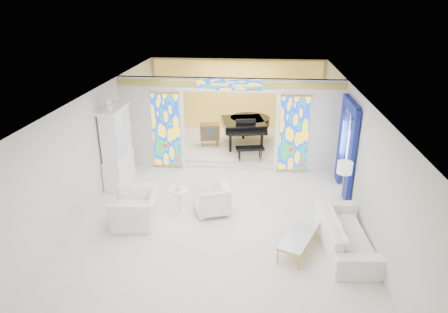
# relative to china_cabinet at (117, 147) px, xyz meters

# --- Properties ---
(floor) EXTENTS (12.00, 12.00, 0.00)m
(floor) POSITION_rel_china_cabinet_xyz_m (3.22, -0.60, -1.17)
(floor) COLOR white
(floor) RESTS_ON ground
(ceiling) EXTENTS (7.00, 12.00, 0.02)m
(ceiling) POSITION_rel_china_cabinet_xyz_m (3.22, -0.60, 1.83)
(ceiling) COLOR white
(ceiling) RESTS_ON wall_back
(wall_back) EXTENTS (7.00, 0.02, 3.00)m
(wall_back) POSITION_rel_china_cabinet_xyz_m (3.22, 5.40, 0.33)
(wall_back) COLOR silver
(wall_back) RESTS_ON floor
(wall_front) EXTENTS (7.00, 0.02, 3.00)m
(wall_front) POSITION_rel_china_cabinet_xyz_m (3.22, -6.60, 0.33)
(wall_front) COLOR silver
(wall_front) RESTS_ON floor
(wall_left) EXTENTS (0.02, 12.00, 3.00)m
(wall_left) POSITION_rel_china_cabinet_xyz_m (-0.28, -0.60, 0.33)
(wall_left) COLOR silver
(wall_left) RESTS_ON floor
(wall_right) EXTENTS (0.02, 12.00, 3.00)m
(wall_right) POSITION_rel_china_cabinet_xyz_m (6.72, -0.60, 0.33)
(wall_right) COLOR silver
(wall_right) RESTS_ON floor
(partition_wall) EXTENTS (7.00, 0.22, 3.00)m
(partition_wall) POSITION_rel_china_cabinet_xyz_m (3.22, 1.40, 0.48)
(partition_wall) COLOR silver
(partition_wall) RESTS_ON floor
(stained_glass_left) EXTENTS (0.90, 0.04, 2.40)m
(stained_glass_left) POSITION_rel_china_cabinet_xyz_m (1.19, 1.29, 0.13)
(stained_glass_left) COLOR gold
(stained_glass_left) RESTS_ON partition_wall
(stained_glass_right) EXTENTS (0.90, 0.04, 2.40)m
(stained_glass_right) POSITION_rel_china_cabinet_xyz_m (5.25, 1.29, 0.13)
(stained_glass_right) COLOR gold
(stained_glass_right) RESTS_ON partition_wall
(stained_glass_transom) EXTENTS (2.00, 0.04, 0.34)m
(stained_glass_transom) POSITION_rel_china_cabinet_xyz_m (3.22, 1.29, 1.65)
(stained_glass_transom) COLOR gold
(stained_glass_transom) RESTS_ON partition_wall
(alcove_platform) EXTENTS (6.80, 3.80, 0.18)m
(alcove_platform) POSITION_rel_china_cabinet_xyz_m (3.22, 3.50, -1.08)
(alcove_platform) COLOR white
(alcove_platform) RESTS_ON floor
(gold_curtain_back) EXTENTS (6.70, 0.10, 2.90)m
(gold_curtain_back) POSITION_rel_china_cabinet_xyz_m (3.22, 5.28, 0.33)
(gold_curtain_back) COLOR #FADB56
(gold_curtain_back) RESTS_ON wall_back
(chandelier) EXTENTS (0.48, 0.48, 0.30)m
(chandelier) POSITION_rel_china_cabinet_xyz_m (3.42, 3.40, 1.38)
(chandelier) COLOR #C09443
(chandelier) RESTS_ON ceiling
(blue_drapes) EXTENTS (0.14, 1.85, 2.65)m
(blue_drapes) POSITION_rel_china_cabinet_xyz_m (6.62, 0.10, 0.41)
(blue_drapes) COLOR navy
(blue_drapes) RESTS_ON wall_right
(china_cabinet) EXTENTS (0.56, 1.46, 2.72)m
(china_cabinet) POSITION_rel_china_cabinet_xyz_m (0.00, 0.00, 0.00)
(china_cabinet) COLOR white
(china_cabinet) RESTS_ON floor
(armchair_left) EXTENTS (1.25, 1.38, 0.81)m
(armchair_left) POSITION_rel_china_cabinet_xyz_m (1.17, -2.20, -0.77)
(armchair_left) COLOR white
(armchair_left) RESTS_ON floor
(armchair_right) EXTENTS (1.12, 1.10, 0.80)m
(armchair_right) POSITION_rel_china_cabinet_xyz_m (2.99, -1.52, -0.77)
(armchair_right) COLOR white
(armchair_right) RESTS_ON floor
(sofa) EXTENTS (1.15, 2.59, 0.74)m
(sofa) POSITION_rel_china_cabinet_xyz_m (6.17, -2.76, -0.80)
(sofa) COLOR white
(sofa) RESTS_ON floor
(side_table) EXTENTS (0.67, 0.67, 0.64)m
(side_table) POSITION_rel_china_cabinet_xyz_m (2.14, -1.55, -0.75)
(side_table) COLOR white
(side_table) RESTS_ON floor
(vase) EXTENTS (0.20, 0.20, 0.19)m
(vase) POSITION_rel_china_cabinet_xyz_m (2.14, -1.55, -0.43)
(vase) COLOR white
(vase) RESTS_ON side_table
(coffee_table) EXTENTS (1.22, 1.90, 0.41)m
(coffee_table) POSITION_rel_china_cabinet_xyz_m (5.19, -2.84, -0.80)
(coffee_table) COLOR white
(coffee_table) RESTS_ON floor
(floor_lamp) EXTENTS (0.41, 0.41, 1.51)m
(floor_lamp) POSITION_rel_china_cabinet_xyz_m (6.30, -1.38, 0.12)
(floor_lamp) COLOR #C09443
(floor_lamp) RESTS_ON floor
(grand_piano) EXTENTS (1.98, 3.05, 1.13)m
(grand_piano) POSITION_rel_china_cabinet_xyz_m (3.69, 3.42, -0.23)
(grand_piano) COLOR black
(grand_piano) RESTS_ON alcove_platform
(tv_console) EXTENTS (0.77, 0.58, 0.81)m
(tv_console) POSITION_rel_china_cabinet_xyz_m (2.36, 3.05, -0.46)
(tv_console) COLOR brown
(tv_console) RESTS_ON alcove_platform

